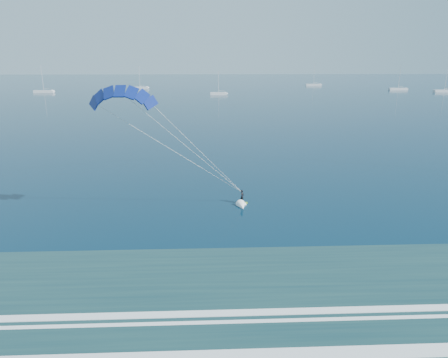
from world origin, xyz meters
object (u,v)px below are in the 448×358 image
(kitesurfer_rig, at_px, (186,146))
(sailboat_6, at_px, (444,91))
(sailboat_3, at_px, (219,93))
(sailboat_5, at_px, (398,89))
(sailboat_4, at_px, (313,85))
(sailboat_1, at_px, (44,91))
(sailboat_2, at_px, (140,88))

(kitesurfer_rig, relative_size, sailboat_6, 1.21)
(sailboat_3, bearing_deg, sailboat_5, 14.73)
(sailboat_4, relative_size, sailboat_5, 0.97)
(sailboat_1, relative_size, sailboat_3, 1.22)
(sailboat_6, bearing_deg, sailboat_3, -174.48)
(kitesurfer_rig, bearing_deg, sailboat_6, 52.71)
(kitesurfer_rig, xyz_separation_m, sailboat_2, (-35.65, 192.29, -6.75))
(sailboat_1, xyz_separation_m, sailboat_3, (87.11, -16.31, -0.02))
(kitesurfer_rig, distance_m, sailboat_2, 195.69)
(sailboat_4, height_order, sailboat_5, sailboat_5)
(sailboat_1, xyz_separation_m, sailboat_4, (149.18, 48.81, -0.00))
(sailboat_3, bearing_deg, sailboat_1, 169.39)
(sailboat_1, bearing_deg, sailboat_3, -10.61)
(sailboat_4, distance_m, sailboat_6, 75.88)
(sailboat_2, bearing_deg, sailboat_5, -6.44)
(kitesurfer_rig, height_order, sailboat_5, kitesurfer_rig)
(sailboat_5, bearing_deg, sailboat_4, 132.69)
(kitesurfer_rig, xyz_separation_m, sailboat_6, (123.09, 161.63, -6.74))
(kitesurfer_rig, distance_m, sailboat_6, 203.28)
(kitesurfer_rig, height_order, sailboat_4, kitesurfer_rig)
(sailboat_1, height_order, sailboat_4, sailboat_1)
(sailboat_2, bearing_deg, sailboat_3, -43.99)
(sailboat_2, relative_size, sailboat_4, 0.95)
(sailboat_2, height_order, sailboat_5, sailboat_5)
(kitesurfer_rig, height_order, sailboat_1, kitesurfer_rig)
(sailboat_3, height_order, sailboat_6, sailboat_6)
(sailboat_3, xyz_separation_m, sailboat_5, (98.31, 25.84, 0.02))
(sailboat_2, bearing_deg, kitesurfer_rig, -79.50)
(sailboat_3, height_order, sailboat_4, sailboat_4)
(sailboat_3, relative_size, sailboat_4, 0.83)
(sailboat_1, bearing_deg, sailboat_6, -1.46)
(sailboat_5, bearing_deg, sailboat_3, -165.27)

